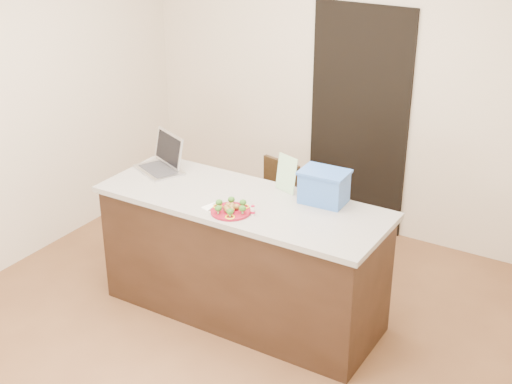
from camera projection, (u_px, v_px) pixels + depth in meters
The scene contains 16 objects.
ground at pixel (224, 329), 5.08m from camera, with size 4.00×4.00×0.00m, color brown.
room_shell at pixel (220, 112), 4.41m from camera, with size 4.00×4.00×4.00m.
doorway at pixel (359, 121), 6.16m from camera, with size 0.90×0.02×2.00m, color black.
island at pixel (243, 257), 5.08m from camera, with size 2.06×0.76×0.92m.
plate at pixel (231, 211), 4.70m from camera, with size 0.27×0.27×0.02m.
meatballs at pixel (230, 208), 4.69m from camera, with size 0.09×0.11×0.04m.
broccoli at pixel (231, 205), 4.69m from camera, with size 0.23×0.21×0.04m.
pepper_rings at pixel (231, 210), 4.70m from camera, with size 0.22×0.25×0.01m.
napkin at pixel (217, 208), 4.76m from camera, with size 0.16×0.16×0.01m, color white.
fork at pixel (215, 206), 4.78m from camera, with size 0.03×0.14×0.00m.
knife at pixel (220, 209), 4.73m from camera, with size 0.02×0.18×0.01m.
yogurt_bottle at pixel (253, 211), 4.66m from camera, with size 0.03×0.03×0.07m.
laptop at pixel (164, 160), 5.37m from camera, with size 0.44×0.42×0.26m.
leaflet at pixel (286, 174), 4.97m from camera, with size 0.18×0.00×0.26m, color white.
blue_box at pixel (324, 186), 4.81m from camera, with size 0.33×0.25×0.23m.
chair at pixel (276, 205), 5.85m from camera, with size 0.44×0.44×0.83m.
Camera 1 is at (2.38, -3.48, 3.00)m, focal length 50.00 mm.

